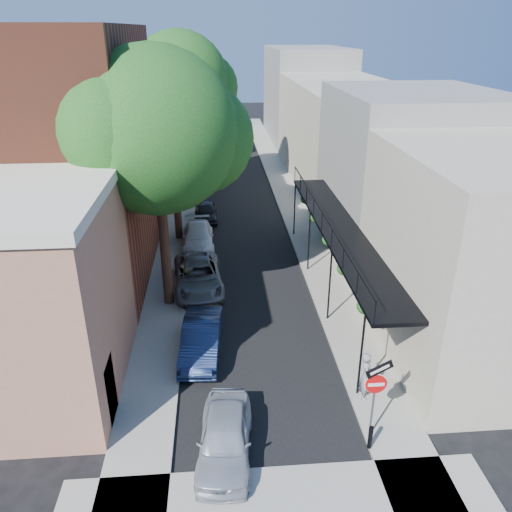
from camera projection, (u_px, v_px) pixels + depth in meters
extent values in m
plane|color=black|center=(274.00, 469.00, 14.65)|extent=(160.00, 160.00, 0.00)
cube|color=black|center=(234.00, 183.00, 41.85)|extent=(6.00, 64.00, 0.01)
cube|color=gray|center=(186.00, 183.00, 41.54)|extent=(2.00, 64.00, 0.12)
cube|color=gray|center=(281.00, 181.00, 42.12)|extent=(2.00, 64.00, 0.12)
cube|color=gray|center=(278.00, 497.00, 13.72)|extent=(12.00, 2.00, 0.12)
cube|color=beige|center=(110.00, 390.00, 16.05)|extent=(0.10, 1.20, 2.20)
cube|color=brown|center=(38.00, 160.00, 24.13)|extent=(10.00, 12.00, 12.00)
cube|color=gray|center=(138.00, 117.00, 23.66)|extent=(0.06, 7.00, 4.00)
cube|color=gray|center=(109.00, 141.00, 35.70)|extent=(8.00, 12.00, 9.00)
cube|color=#BBB59A|center=(136.00, 106.00, 48.19)|extent=(8.00, 16.00, 10.00)
cube|color=#B0755A|center=(152.00, 98.00, 61.30)|extent=(8.00, 12.00, 8.00)
cube|color=#BBB59A|center=(498.00, 258.00, 18.64)|extent=(8.00, 9.00, 8.00)
cube|color=gray|center=(409.00, 177.00, 27.04)|extent=(8.00, 10.00, 9.00)
cube|color=#BBB59A|center=(342.00, 133.00, 40.85)|extent=(8.00, 20.00, 8.00)
cube|color=gray|center=(305.00, 94.00, 56.76)|extent=(8.00, 16.00, 10.00)
cube|color=black|center=(342.00, 230.00, 22.57)|extent=(2.00, 16.00, 0.15)
cube|color=black|center=(322.00, 212.00, 22.14)|extent=(0.05, 16.00, 0.05)
cylinder|color=black|center=(361.00, 353.00, 16.86)|extent=(0.08, 0.08, 3.40)
cylinder|color=black|center=(295.00, 208.00, 30.46)|extent=(0.08, 0.08, 3.40)
sphere|color=#1A4614|center=(365.00, 306.00, 17.28)|extent=(0.60, 0.60, 0.60)
sphere|color=#1A4614|center=(328.00, 240.00, 22.72)|extent=(0.60, 0.60, 0.60)
sphere|color=#1A4614|center=(306.00, 199.00, 28.16)|extent=(0.60, 0.60, 0.60)
cylinder|color=#595B60|center=(373.00, 402.00, 15.19)|extent=(0.07, 0.07, 2.90)
cylinder|color=red|center=(376.00, 384.00, 14.86)|extent=(0.66, 0.04, 0.66)
cube|color=white|center=(376.00, 385.00, 14.83)|extent=(0.50, 0.02, 0.10)
cylinder|color=white|center=(376.00, 384.00, 14.88)|extent=(0.70, 0.02, 0.70)
cube|color=black|center=(380.00, 369.00, 14.63)|extent=(0.89, 0.15, 0.58)
cube|color=white|center=(380.00, 370.00, 14.60)|extent=(0.60, 0.10, 0.31)
cylinder|color=black|center=(370.00, 437.00, 15.11)|extent=(0.14, 0.14, 0.80)
cylinder|color=#382116|center=(164.00, 235.00, 21.99)|extent=(0.44, 0.44, 7.00)
sphere|color=#1A4614|center=(155.00, 132.00, 20.11)|extent=(6.80, 6.80, 6.80)
sphere|color=#1A4614|center=(199.00, 138.00, 21.37)|extent=(4.76, 4.76, 4.76)
cylinder|color=#382116|center=(176.00, 190.00, 29.39)|extent=(0.44, 0.44, 6.30)
sphere|color=#1A4614|center=(171.00, 120.00, 27.71)|extent=(6.00, 6.00, 6.00)
sphere|color=#1A4614|center=(199.00, 126.00, 28.84)|extent=(4.20, 4.20, 4.20)
cylinder|color=#382116|center=(184.00, 148.00, 37.33)|extent=(0.44, 0.44, 7.35)
sphere|color=#1A4614|center=(180.00, 81.00, 35.37)|extent=(7.00, 7.00, 7.00)
sphere|color=#1A4614|center=(205.00, 87.00, 36.66)|extent=(4.90, 4.90, 4.90)
imported|color=#A1A7B2|center=(225.00, 437.00, 14.91)|extent=(1.92, 4.06, 1.34)
imported|color=#152244|center=(201.00, 339.00, 19.63)|extent=(1.74, 4.25, 1.37)
imported|color=slate|center=(198.00, 277.00, 24.54)|extent=(2.68, 5.14, 1.38)
imported|color=white|center=(198.00, 237.00, 29.38)|extent=(1.95, 4.46, 1.27)
imported|color=black|center=(206.00, 212.00, 33.47)|extent=(1.52, 3.57, 1.20)
imported|color=gray|center=(366.00, 376.00, 17.02)|extent=(0.56, 0.73, 1.79)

